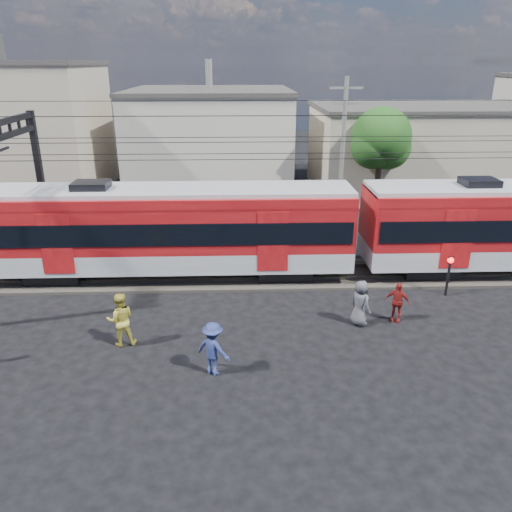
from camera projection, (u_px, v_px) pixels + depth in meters
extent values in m
plane|color=black|center=(237.00, 379.00, 15.52)|extent=(120.00, 120.00, 0.00)
cube|color=#2D2823|center=(237.00, 275.00, 22.94)|extent=(70.00, 3.40, 0.12)
cube|color=#59544C|center=(237.00, 279.00, 22.20)|extent=(70.00, 0.12, 0.12)
cube|color=#59544C|center=(237.00, 266.00, 23.60)|extent=(70.00, 0.12, 0.12)
cube|color=black|center=(59.00, 272.00, 22.57)|extent=(2.40, 2.20, 0.70)
cube|color=black|center=(284.00, 269.00, 22.91)|extent=(2.40, 2.20, 0.70)
cube|color=#9C9EA3|center=(171.00, 254.00, 22.45)|extent=(16.00, 3.00, 0.90)
cube|color=maroon|center=(169.00, 219.00, 21.85)|extent=(16.00, 3.00, 2.40)
cube|color=black|center=(169.00, 224.00, 21.94)|extent=(15.68, 3.08, 0.95)
cube|color=#9C9EA3|center=(167.00, 191.00, 21.39)|extent=(16.00, 2.60, 0.25)
cube|color=black|center=(425.00, 267.00, 23.13)|extent=(2.40, 2.20, 0.70)
cube|color=black|center=(41.00, 181.00, 25.55)|extent=(0.30, 0.30, 7.00)
cylinder|color=black|center=(235.00, 160.00, 20.31)|extent=(70.00, 0.03, 0.03)
cylinder|color=black|center=(235.00, 154.00, 21.61)|extent=(70.00, 0.03, 0.03)
cylinder|color=black|center=(235.00, 142.00, 20.06)|extent=(70.00, 0.03, 0.03)
cylinder|color=black|center=(235.00, 137.00, 21.36)|extent=(70.00, 0.03, 0.03)
cylinder|color=black|center=(234.00, 116.00, 16.98)|extent=(70.00, 0.03, 0.03)
cylinder|color=black|center=(235.00, 101.00, 23.49)|extent=(70.00, 0.03, 0.03)
cube|color=#B8B3A1|center=(211.00, 139.00, 39.31)|extent=(12.00, 12.00, 7.00)
cube|color=#3F3D3A|center=(209.00, 91.00, 37.98)|extent=(12.24, 12.24, 0.30)
cube|color=tan|center=(424.00, 151.00, 37.23)|extent=(16.00, 10.00, 6.00)
cube|color=#3F3D3A|center=(429.00, 107.00, 36.08)|extent=(16.32, 10.20, 0.30)
cylinder|color=slate|center=(342.00, 156.00, 28.13)|extent=(0.24, 0.24, 8.50)
cube|color=slate|center=(346.00, 88.00, 26.80)|extent=(1.80, 0.12, 0.12)
cube|color=slate|center=(345.00, 103.00, 27.09)|extent=(1.40, 0.12, 0.12)
cylinder|color=#382619|center=(377.00, 183.00, 31.86)|extent=(0.36, 0.36, 3.92)
sphere|color=#224714|center=(381.00, 137.00, 30.78)|extent=(3.64, 3.64, 3.64)
sphere|color=#224714|center=(389.00, 147.00, 31.34)|extent=(2.80, 2.80, 2.80)
imported|color=gold|center=(121.00, 320.00, 17.11)|extent=(1.08, 0.92, 1.94)
imported|color=navy|center=(213.00, 349.00, 15.51)|extent=(1.33, 1.17, 1.79)
imported|color=maroon|center=(397.00, 302.00, 18.76)|extent=(1.00, 0.76, 1.58)
imported|color=#4B4B50|center=(360.00, 303.00, 18.47)|extent=(0.96, 1.03, 1.77)
cylinder|color=black|center=(448.00, 277.00, 20.81)|extent=(0.11, 0.11, 1.65)
sphere|color=#FF140C|center=(451.00, 260.00, 20.52)|extent=(0.26, 0.26, 0.26)
cube|color=black|center=(451.00, 260.00, 20.52)|extent=(0.23, 0.05, 0.32)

